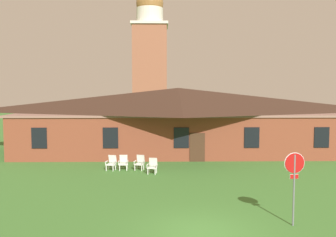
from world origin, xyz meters
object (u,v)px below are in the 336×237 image
Objects in this scene: lawn_chair_by_porch at (112,162)px; lawn_chair_middle at (153,166)px; lawn_chair_left_end at (140,162)px; stop_sign at (294,174)px; lawn_chair_near_door at (123,162)px.

lawn_chair_by_porch and lawn_chair_middle have the same top height.
lawn_chair_left_end and lawn_chair_middle have the same top height.
stop_sign is at bearing -56.90° from lawn_chair_left_end.
lawn_chair_near_door is 1.08m from lawn_chair_left_end.
lawn_chair_near_door is 1.00× the size of lawn_chair_left_end.
lawn_chair_near_door is at bearing 179.11° from lawn_chair_left_end.
lawn_chair_by_porch is at bearing -178.49° from lawn_chair_left_end.
lawn_chair_left_end is at bearing 128.77° from lawn_chair_middle.
lawn_chair_middle is at bearing 122.36° from stop_sign.
lawn_chair_near_door is 2.22m from lawn_chair_middle.
stop_sign is 11.93m from lawn_chair_left_end.
stop_sign is at bearing -49.92° from lawn_chair_by_porch.
lawn_chair_middle is (2.70, -1.02, 0.00)m from lawn_chair_by_porch.
stop_sign is 10.58m from lawn_chair_middle.
stop_sign is 2.96× the size of lawn_chair_left_end.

